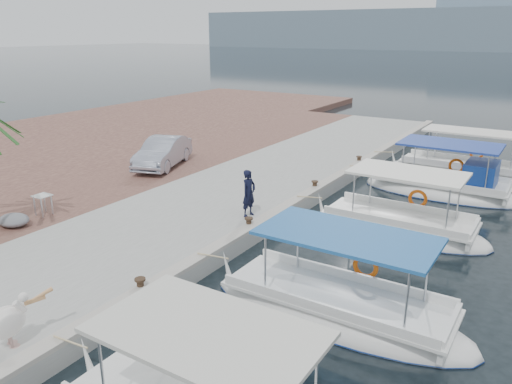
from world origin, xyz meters
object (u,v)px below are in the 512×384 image
fishing_caique_b (336,312)px  fishing_caique_c (398,229)px  fisherman (249,193)px  parked_car (163,152)px  fishing_caique_d (444,190)px  pelican (9,321)px  fishing_caique_e (464,174)px

fishing_caique_b → fishing_caique_c: size_ratio=1.10×
fisherman → parked_car: 7.91m
fishing_caique_d → fishing_caique_b: bearing=-90.1°
fishing_caique_c → fishing_caique_d: bearing=86.4°
pelican → fisherman: (0.05, 8.97, 0.27)m
fishing_caique_b → pelican: 7.33m
fishing_caique_d → pelican: (-4.99, -16.76, 0.86)m
fishing_caique_b → fisherman: size_ratio=4.10×
fishing_caique_e → fishing_caique_c: bearing=-93.6°
fishing_caique_c → fishing_caique_e: bearing=86.4°
fishing_caique_c → parked_car: (-11.72, 1.00, 1.07)m
fishing_caique_d → fishing_caique_e: size_ratio=0.91×
fishing_caique_b → parked_car: bearing=149.4°
fishing_caique_c → pelican: (-4.65, -11.42, 0.93)m
fishing_caique_c → fisherman: fishing_caique_c is taller
fishing_caique_c → fishing_caique_d: size_ratio=0.93×
fishing_caique_c → pelican: bearing=-112.1°
fishing_caique_e → fisherman: bearing=-114.8°
parked_car → fisherman: bearing=-45.2°
fishing_caique_b → parked_car: size_ratio=1.62×
fishing_caique_b → fishing_caique_c: bearing=93.0°
fishing_caique_b → fishing_caique_e: same height
fishing_caique_b → parked_car: fishing_caique_b is taller
fishing_caique_c → fisherman: (-4.60, -2.45, 1.21)m
pelican → fisherman: size_ratio=0.84×
fishing_caique_e → parked_car: (-12.27, -7.72, 1.07)m
fishing_caique_b → fisherman: bearing=143.4°
parked_car → pelican: bearing=-79.7°
fishing_caique_e → pelican: fishing_caique_e is taller
fishing_caique_d → fishing_caique_e: (0.22, 3.38, -0.07)m
fishing_caique_e → parked_car: size_ratio=1.74×
fisherman → fishing_caique_e: bearing=-19.0°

